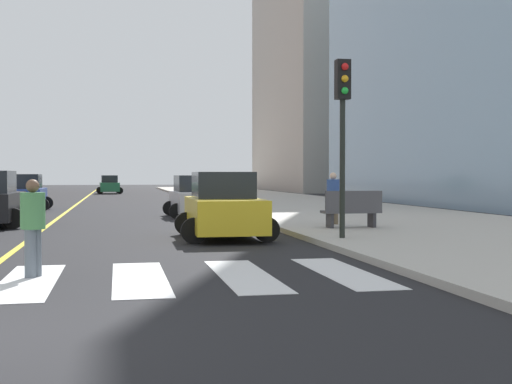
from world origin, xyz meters
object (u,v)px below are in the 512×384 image
(traffic_light_near_corner, at_px, (343,112))
(park_bench, at_px, (352,210))
(car_silver_second, at_px, (195,197))
(car_green_seventh, at_px, (109,185))
(car_blue_nearest, at_px, (25,194))
(pedestrian_waiting_east, at_px, (333,196))
(car_yellow_third, at_px, (224,207))
(pedestrian_crossing, at_px, (33,223))

(traffic_light_near_corner, distance_m, park_bench, 4.32)
(car_silver_second, distance_m, car_green_seventh, 35.84)
(car_blue_nearest, height_order, park_bench, car_blue_nearest)
(car_green_seventh, relative_size, pedestrian_waiting_east, 2.28)
(car_yellow_third, bearing_deg, traffic_light_near_corner, 143.86)
(car_yellow_third, distance_m, park_bench, 4.23)
(park_bench, bearing_deg, car_green_seventh, 8.53)
(car_green_seventh, distance_m, pedestrian_waiting_east, 43.41)
(traffic_light_near_corner, height_order, pedestrian_waiting_east, traffic_light_near_corner)
(car_silver_second, height_order, pedestrian_crossing, car_silver_second)
(traffic_light_near_corner, relative_size, pedestrian_crossing, 2.68)
(traffic_light_near_corner, distance_m, pedestrian_waiting_east, 5.31)
(park_bench, relative_size, pedestrian_waiting_east, 1.08)
(pedestrian_waiting_east, bearing_deg, car_blue_nearest, -52.62)
(park_bench, bearing_deg, car_yellow_third, 103.30)
(car_blue_nearest, xyz_separation_m, car_silver_second, (7.55, -6.51, -0.02))
(car_yellow_third, distance_m, traffic_light_near_corner, 4.23)
(car_silver_second, distance_m, pedestrian_crossing, 16.77)
(car_silver_second, height_order, pedestrian_waiting_east, pedestrian_waiting_east)
(pedestrian_crossing, bearing_deg, car_blue_nearest, 33.17)
(car_blue_nearest, xyz_separation_m, car_green_seventh, (3.72, 29.13, -0.05))
(pedestrian_crossing, bearing_deg, park_bench, -22.46)
(car_blue_nearest, xyz_separation_m, pedestrian_crossing, (3.00, -22.64, 0.10))
(park_bench, bearing_deg, traffic_light_near_corner, 155.31)
(park_bench, relative_size, pedestrian_crossing, 1.08)
(car_yellow_third, height_order, traffic_light_near_corner, traffic_light_near_corner)
(car_silver_second, height_order, park_bench, car_silver_second)
(car_blue_nearest, height_order, car_silver_second, car_blue_nearest)
(car_yellow_third, relative_size, park_bench, 2.28)
(car_blue_nearest, xyz_separation_m, car_yellow_third, (7.29, -16.18, 0.03))
(car_silver_second, bearing_deg, car_green_seventh, -86.03)
(park_bench, height_order, pedestrian_crossing, pedestrian_crossing)
(car_silver_second, distance_m, park_bench, 9.42)
(car_blue_nearest, relative_size, pedestrian_waiting_east, 2.38)
(park_bench, bearing_deg, pedestrian_waiting_east, 3.11)
(car_silver_second, height_order, car_green_seventh, car_silver_second)
(car_blue_nearest, relative_size, park_bench, 2.20)
(car_green_seventh, distance_m, pedestrian_crossing, 51.78)
(car_silver_second, xyz_separation_m, car_green_seventh, (-3.84, 35.64, -0.02))
(car_yellow_third, xyz_separation_m, traffic_light_near_corner, (2.73, -2.08, 2.48))
(traffic_light_near_corner, relative_size, park_bench, 2.49)
(car_silver_second, height_order, traffic_light_near_corner, traffic_light_near_corner)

